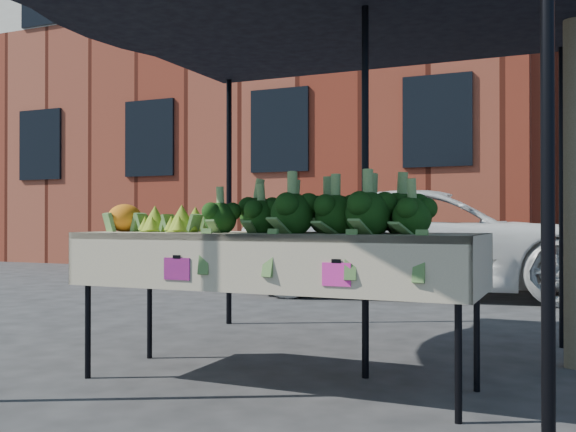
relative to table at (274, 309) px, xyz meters
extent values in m
plane|color=#252527|center=(-0.05, -0.08, -0.45)|extent=(90.00, 90.00, 0.00)
cube|color=beige|center=(0.00, 0.00, 0.00)|extent=(2.40, 0.80, 0.90)
cube|color=#F22D8C|center=(-0.42, -0.40, 0.25)|extent=(0.17, 0.01, 0.12)
cube|color=#E92CA5|center=(0.53, -0.40, 0.25)|extent=(0.17, 0.01, 0.12)
ellipsoid|color=black|center=(0.27, 0.03, 0.60)|extent=(1.40, 0.60, 0.29)
ellipsoid|color=#90AA25|center=(-0.67, -0.01, 0.56)|extent=(0.46, 0.50, 0.23)
ellipsoid|color=orange|center=(-1.05, -0.05, 0.55)|extent=(0.23, 0.23, 0.20)
imported|color=white|center=(-0.07, 5.22, 2.02)|extent=(1.68, 2.45, 4.94)
cube|color=maroon|center=(-5.05, 11.92, 4.05)|extent=(12.00, 8.00, 9.00)
camera|label=1|loc=(1.63, -3.53, 0.52)|focal=40.96mm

